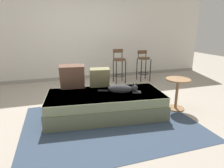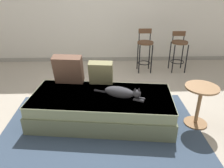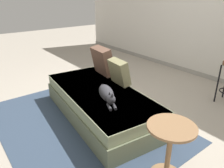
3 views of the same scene
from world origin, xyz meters
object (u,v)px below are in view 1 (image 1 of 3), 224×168
cat (122,89)px  side_table (177,90)px  couch (105,104)px  throw_pillow_middle (100,77)px  bar_stool_near_window (119,63)px  bar_stool_by_doorway (144,62)px  throw_pillow_corner (72,77)px

cat → side_table: bearing=-3.7°
couch → throw_pillow_middle: size_ratio=5.50×
bar_stool_near_window → bar_stool_by_doorway: 0.74m
throw_pillow_corner → side_table: size_ratio=0.78×
cat → bar_stool_by_doorway: 2.40m
throw_pillow_corner → couch: bearing=-39.2°
couch → side_table: size_ratio=3.53×
throw_pillow_middle → side_table: (1.34, -0.50, -0.21)m
bar_stool_by_doorway → bar_stool_near_window: bearing=179.9°
cat → bar_stool_by_doorway: size_ratio=0.81×
bar_stool_by_doorway → side_table: size_ratio=1.47×
throw_pillow_middle → side_table: throw_pillow_middle is taller
couch → throw_pillow_corner: size_ratio=4.55×
couch → side_table: side_table is taller
throw_pillow_middle → cat: (0.28, -0.43, -0.11)m
throw_pillow_corner → cat: throw_pillow_corner is taller
couch → throw_pillow_corner: bearing=140.8°
couch → throw_pillow_middle: 0.52m
bar_stool_near_window → side_table: bar_stool_near_window is taller
couch → bar_stool_near_window: bar_stool_near_window is taller
bar_stool_by_doorway → side_table: 2.06m
bar_stool_by_doorway → couch: bearing=-131.4°
couch → throw_pillow_middle: throw_pillow_middle is taller
throw_pillow_corner → bar_stool_by_doorway: (2.16, 1.47, -0.10)m
bar_stool_near_window → bar_stool_by_doorway: size_ratio=1.07×
cat → side_table: 1.06m
cat → bar_stool_by_doorway: bar_stool_by_doorway is taller
throw_pillow_corner → bar_stool_near_window: bearing=46.1°
throw_pillow_middle → throw_pillow_corner: bearing=173.7°
cat → couch: bearing=164.0°
throw_pillow_middle → cat: bearing=-56.9°
couch → throw_pillow_corner: 0.77m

